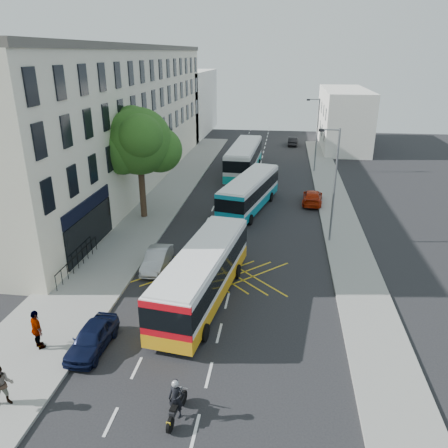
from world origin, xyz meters
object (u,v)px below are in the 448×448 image
(lamp_far, at_px, (316,131))
(parked_car_blue, at_px, (92,338))
(red_hatchback, at_px, (312,197))
(distant_car_dark, at_px, (293,141))
(motorbike, at_px, (176,400))
(bus_mid, at_px, (250,193))
(bus_far, at_px, (244,158))
(distant_car_grey, at_px, (243,152))
(pedestrian_far, at_px, (37,330))
(street_tree, at_px, (139,142))
(parked_car_silver, at_px, (157,259))
(pedestrian_near, at_px, (2,386))
(bus_near, at_px, (203,274))
(lamp_near, at_px, (334,180))

(lamp_far, xyz_separation_m, parked_car_blue, (-11.80, -33.99, -4.01))
(red_hatchback, xyz_separation_m, distant_car_dark, (-1.46, 26.67, 0.00))
(motorbike, bearing_deg, bus_mid, 95.75)
(bus_far, bearing_deg, bus_mid, -79.99)
(distant_car_grey, relative_size, pedestrian_far, 2.45)
(parked_car_blue, distance_m, distant_car_grey, 40.74)
(red_hatchback, bearing_deg, motorbike, 81.09)
(bus_far, xyz_separation_m, distant_car_dark, (5.65, 17.11, -1.14))
(motorbike, xyz_separation_m, pedestrian_far, (-7.18, 3.04, 0.31))
(red_hatchback, bearing_deg, parked_car_blue, 68.53)
(street_tree, xyz_separation_m, parked_car_blue, (2.91, -16.96, -5.68))
(street_tree, bearing_deg, parked_car_silver, -67.34)
(street_tree, relative_size, distant_car_dark, 2.36)
(parked_car_blue, xyz_separation_m, distant_car_dark, (9.64, 49.26, 0.01))
(distant_car_grey, xyz_separation_m, distant_car_dark, (6.53, 8.63, -0.05))
(parked_car_silver, relative_size, pedestrian_near, 2.07)
(distant_car_dark, bearing_deg, bus_near, 86.64)
(bus_near, distance_m, parked_car_blue, 6.64)
(pedestrian_near, bearing_deg, bus_mid, 43.41)
(red_hatchback, bearing_deg, pedestrian_near, 68.62)
(distant_car_grey, height_order, pedestrian_far, pedestrian_far)
(lamp_near, distance_m, bus_mid, 9.33)
(lamp_far, relative_size, parked_car_blue, 2.24)
(bus_near, relative_size, bus_mid, 1.02)
(motorbike, height_order, distant_car_grey, motorbike)
(lamp_near, relative_size, bus_near, 0.74)
(parked_car_blue, height_order, pedestrian_near, pedestrian_near)
(bus_near, distance_m, pedestrian_far, 8.59)
(bus_far, distance_m, pedestrian_far, 33.19)
(distant_car_dark, xyz_separation_m, pedestrian_far, (-12.02, -49.68, 0.51))
(lamp_far, xyz_separation_m, distant_car_dark, (-2.16, 15.26, -4.00))
(lamp_far, xyz_separation_m, pedestrian_near, (-13.65, -37.88, -3.56))
(motorbike, xyz_separation_m, red_hatchback, (6.30, 26.05, -0.20))
(motorbike, distance_m, pedestrian_near, 6.67)
(bus_near, bearing_deg, lamp_far, 83.25)
(bus_mid, xyz_separation_m, pedestrian_near, (-7.43, -24.10, -0.48))
(lamp_far, height_order, distant_car_grey, lamp_far)
(lamp_near, height_order, distant_car_grey, lamp_near)
(bus_far, relative_size, distant_car_dark, 3.21)
(pedestrian_far, bearing_deg, bus_near, -100.38)
(bus_mid, bearing_deg, pedestrian_near, -94.11)
(lamp_near, distance_m, pedestrian_near, 22.77)
(bus_far, bearing_deg, motorbike, -86.27)
(parked_car_blue, bearing_deg, motorbike, -33.51)
(lamp_far, distance_m, bus_far, 8.53)
(lamp_near, bearing_deg, pedestrian_far, -134.52)
(parked_car_silver, xyz_separation_m, red_hatchback, (10.40, 14.28, -0.00))
(pedestrian_near, bearing_deg, pedestrian_far, 69.14)
(street_tree, height_order, distant_car_dark, street_tree)
(distant_car_dark, bearing_deg, street_tree, 72.32)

